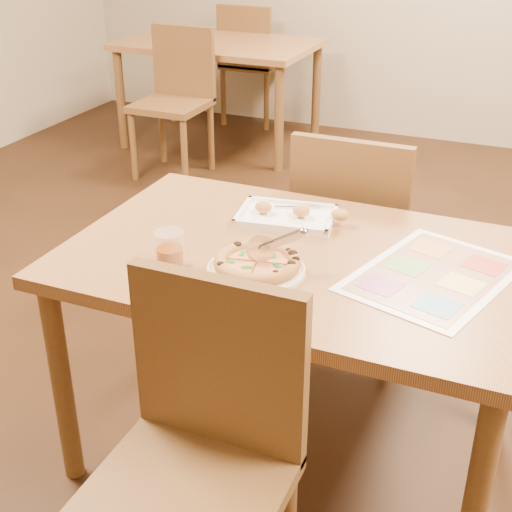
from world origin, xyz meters
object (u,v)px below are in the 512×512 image
at_px(chair_far, 354,222).
at_px(appetizer_tray, 289,217).
at_px(bg_table, 219,54).
at_px(menu, 433,275).
at_px(pizza_cutter, 275,243).
at_px(glass_tumbler, 170,251).
at_px(bg_chair_near, 178,83).
at_px(bg_chair_far, 249,51).
at_px(plate, 256,270).
at_px(dining_table, 297,280).
at_px(pizza, 257,263).
at_px(chair_near, 202,428).

height_order(chair_far, appetizer_tray, chair_far).
xyz_separation_m(bg_table, appetizer_tray, (1.50, -2.60, 0.10)).
bearing_deg(menu, pizza_cutter, -160.39).
height_order(pizza_cutter, glass_tumbler, pizza_cutter).
relative_size(bg_chair_near, bg_chair_far, 1.00).
distance_m(bg_chair_near, plate, 2.81).
bearing_deg(dining_table, bg_chair_near, 126.05).
bearing_deg(bg_chair_far, pizza, 114.06).
xyz_separation_m(bg_chair_far, appetizer_tray, (1.50, -3.10, 0.17)).
bearing_deg(pizza_cutter, chair_near, -118.44).
height_order(chair_far, pizza_cutter, chair_far).
xyz_separation_m(glass_tumbler, menu, (0.67, 0.22, -0.04)).
bearing_deg(menu, bg_chair_far, 121.04).
height_order(pizza, menu, pizza).
height_order(bg_chair_far, pizza, bg_chair_far).
bearing_deg(plate, appetizer_tray, 96.08).
relative_size(dining_table, chair_near, 2.77).
distance_m(bg_chair_near, pizza_cutter, 2.82).
bearing_deg(appetizer_tray, glass_tumbler, -115.27).
height_order(plate, appetizer_tray, appetizer_tray).
height_order(bg_table, pizza_cutter, pizza_cutter).
bearing_deg(dining_table, pizza, -113.80).
bearing_deg(bg_chair_near, glass_tumbler, -61.46).
height_order(plate, menu, plate).
xyz_separation_m(bg_table, bg_chair_far, (0.00, 0.50, -0.07)).
bearing_deg(chair_far, bg_chair_near, -44.94).
bearing_deg(menu, chair_near, -121.35).
distance_m(bg_chair_near, menu, 2.95).
relative_size(dining_table, bg_chair_far, 2.77).
relative_size(pizza, appetizer_tray, 0.67).
bearing_deg(pizza, chair_far, 85.19).
distance_m(dining_table, glass_tumbler, 0.38).
distance_m(pizza_cutter, appetizer_tray, 0.34).
distance_m(appetizer_tray, menu, 0.51).
distance_m(dining_table, menu, 0.39).
height_order(bg_chair_near, pizza, bg_chair_near).
bearing_deg(dining_table, appetizer_tray, 116.74).
distance_m(bg_table, pizza, 3.32).
relative_size(chair_far, bg_table, 0.36).
bearing_deg(menu, dining_table, -177.43).
distance_m(glass_tumbler, menu, 0.71).
bearing_deg(chair_far, pizza, 85.19).
height_order(bg_table, plate, plate).
height_order(dining_table, appetizer_tray, appetizer_tray).
distance_m(dining_table, chair_far, 0.61).
distance_m(bg_table, bg_chair_far, 0.51).
distance_m(bg_chair_near, bg_chair_far, 1.10).
height_order(bg_table, glass_tumbler, glass_tumbler).
distance_m(chair_far, menu, 0.71).
bearing_deg(pizza, menu, 19.88).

